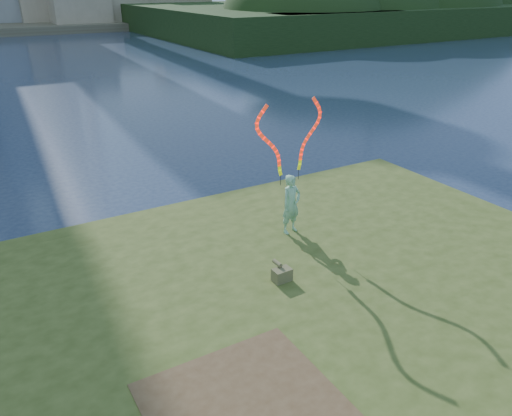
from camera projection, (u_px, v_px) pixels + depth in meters
ground at (260, 309)px, 12.37m from camera, size 320.00×320.00×0.00m
grassy_knoll at (316, 353)px, 10.43m from camera, size 20.00×18.00×0.80m
dirt_patch at (246, 406)px, 8.51m from camera, size 3.20×3.00×0.02m
wooded_hill at (378, 27)px, 86.74m from camera, size 78.00×50.00×63.00m
woman_with_ribbons at (291, 187)px, 13.90m from camera, size 2.06×0.58×4.11m
canvas_bag at (282, 274)px, 12.03m from camera, size 0.46×0.52×0.43m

